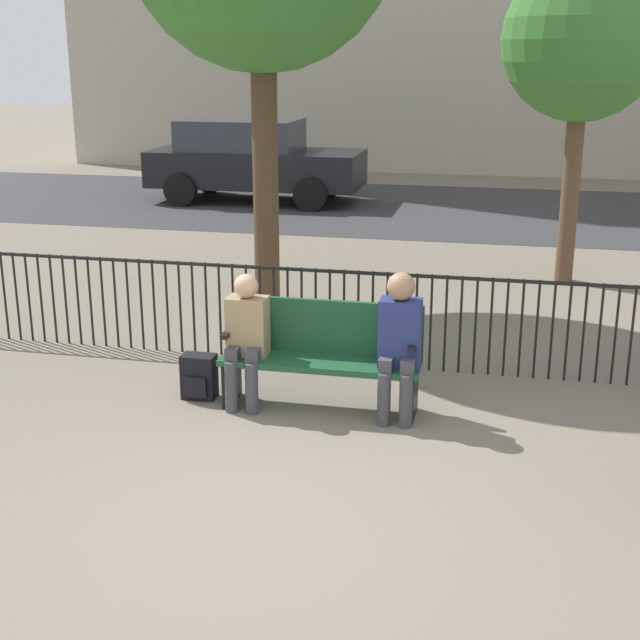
% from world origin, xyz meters
% --- Properties ---
extents(ground_plane, '(80.00, 80.00, 0.00)m').
position_xyz_m(ground_plane, '(0.00, 0.00, 0.00)').
color(ground_plane, '#706656').
extents(park_bench, '(1.70, 0.45, 0.92)m').
position_xyz_m(park_bench, '(0.00, 1.98, 0.49)').
color(park_bench, '#194728').
rests_on(park_bench, ground).
extents(seated_person_0, '(0.34, 0.39, 1.17)m').
position_xyz_m(seated_person_0, '(-0.63, 1.85, 0.65)').
color(seated_person_0, '#3D3D42').
rests_on(seated_person_0, ground).
extents(seated_person_1, '(0.34, 0.39, 1.25)m').
position_xyz_m(seated_person_1, '(0.67, 1.85, 0.71)').
color(seated_person_1, '#3D3D42').
rests_on(seated_person_1, ground).
extents(backpack, '(0.30, 0.22, 0.40)m').
position_xyz_m(backpack, '(-1.10, 1.92, 0.20)').
color(backpack, black).
rests_on(backpack, ground).
extents(fence_railing, '(9.01, 0.03, 0.95)m').
position_xyz_m(fence_railing, '(-0.02, 3.07, 0.56)').
color(fence_railing, black).
rests_on(fence_railing, ground).
extents(tree_1, '(2.00, 2.00, 4.07)m').
position_xyz_m(tree_1, '(2.22, 6.90, 3.04)').
color(tree_1, brown).
rests_on(tree_1, ground).
extents(street_surface, '(24.00, 6.00, 0.01)m').
position_xyz_m(street_surface, '(0.00, 12.00, 0.00)').
color(street_surface, '#333335').
rests_on(street_surface, ground).
extents(parked_car_0, '(4.20, 1.94, 1.62)m').
position_xyz_m(parked_car_0, '(-3.65, 12.17, 0.84)').
color(parked_car_0, black).
rests_on(parked_car_0, ground).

